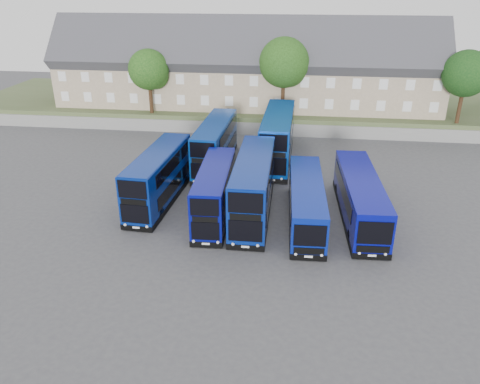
% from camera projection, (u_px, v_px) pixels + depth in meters
% --- Properties ---
extents(ground, '(120.00, 120.00, 0.00)m').
position_uv_depth(ground, '(239.00, 234.00, 34.35)').
color(ground, '#45454A').
rests_on(ground, ground).
extents(retaining_wall, '(70.00, 0.40, 1.50)m').
position_uv_depth(retaining_wall, '(264.00, 129.00, 55.69)').
color(retaining_wall, slate).
rests_on(retaining_wall, ground).
extents(earth_bank, '(80.00, 20.00, 2.00)m').
position_uv_depth(earth_bank, '(270.00, 106.00, 64.60)').
color(earth_bank, '#495A32').
rests_on(earth_bank, ground).
extents(terrace_row, '(48.00, 10.40, 11.20)m').
position_uv_depth(terrace_row, '(245.00, 70.00, 59.00)').
color(terrace_row, tan).
rests_on(terrace_row, earth_bank).
extents(dd_front_left, '(3.10, 10.93, 4.29)m').
position_uv_depth(dd_front_left, '(159.00, 178.00, 38.52)').
color(dd_front_left, navy).
rests_on(dd_front_left, ground).
extents(dd_front_mid, '(2.68, 10.09, 3.97)m').
position_uv_depth(dd_front_mid, '(215.00, 193.00, 36.19)').
color(dd_front_mid, '#070C80').
rests_on(dd_front_mid, ground).
extents(dd_front_right, '(2.74, 11.65, 4.62)m').
position_uv_depth(dd_front_right, '(253.00, 188.00, 36.41)').
color(dd_front_right, navy).
rests_on(dd_front_right, ground).
extents(dd_rear_left, '(2.86, 11.11, 4.39)m').
position_uv_depth(dd_rear_left, '(215.00, 145.00, 46.03)').
color(dd_rear_left, '#083492').
rests_on(dd_rear_left, ground).
extents(dd_rear_right, '(3.04, 12.34, 4.88)m').
position_uv_depth(dd_rear_right, '(278.00, 138.00, 47.20)').
color(dd_rear_right, '#093AA5').
rests_on(dd_rear_right, ground).
extents(coach_east_a, '(2.85, 11.75, 3.19)m').
position_uv_depth(coach_east_a, '(306.00, 203.00, 35.61)').
color(coach_east_a, '#081D93').
rests_on(coach_east_a, ground).
extents(coach_east_b, '(3.17, 12.49, 3.39)m').
position_uv_depth(coach_east_b, '(360.00, 199.00, 36.02)').
color(coach_east_b, '#070C8E').
rests_on(coach_east_b, ground).
extents(tree_west, '(4.80, 4.80, 7.65)m').
position_uv_depth(tree_west, '(150.00, 71.00, 55.61)').
color(tree_west, '#382314').
rests_on(tree_west, earth_bank).
extents(tree_mid, '(5.76, 5.76, 9.18)m').
position_uv_depth(tree_mid, '(285.00, 64.00, 53.84)').
color(tree_mid, '#382314').
rests_on(tree_mid, earth_bank).
extents(tree_east, '(5.12, 5.12, 8.16)m').
position_uv_depth(tree_east, '(467.00, 75.00, 51.42)').
color(tree_east, '#382314').
rests_on(tree_east, earth_bank).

